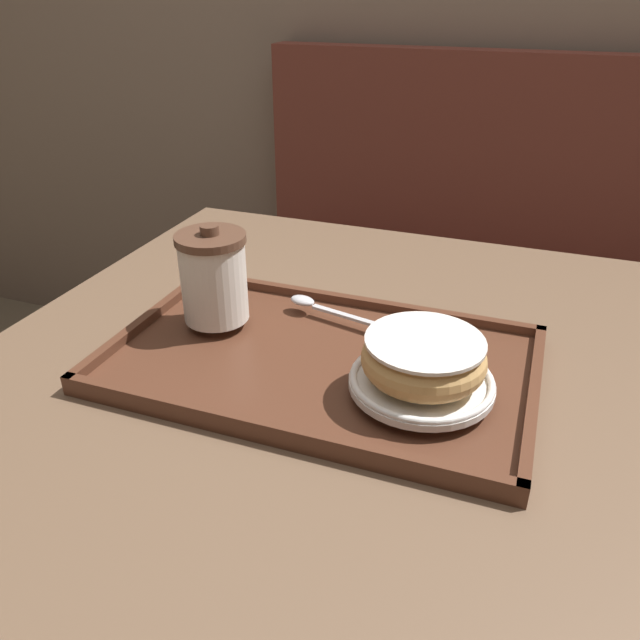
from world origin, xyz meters
name	(u,v)px	position (x,y,z in m)	size (l,w,h in m)	color
booth_bench	(512,342)	(0.21, 0.87, 0.32)	(1.41, 0.44, 1.00)	brown
cafe_table	(320,465)	(0.00, 0.00, 0.56)	(0.82, 0.89, 0.74)	brown
serving_tray	(320,362)	(0.01, -0.03, 0.75)	(0.49, 0.30, 0.02)	#512D1E
coffee_cup_front	(214,276)	(-0.14, 0.00, 0.82)	(0.09, 0.09, 0.12)	white
plate_with_chocolate_donut	(421,381)	(0.14, -0.06, 0.77)	(0.15, 0.15, 0.01)	white
donut_chocolate_glazed	(424,358)	(0.14, -0.06, 0.80)	(0.13, 0.13, 0.04)	tan
spoon	(316,305)	(-0.03, 0.07, 0.77)	(0.15, 0.05, 0.01)	silver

